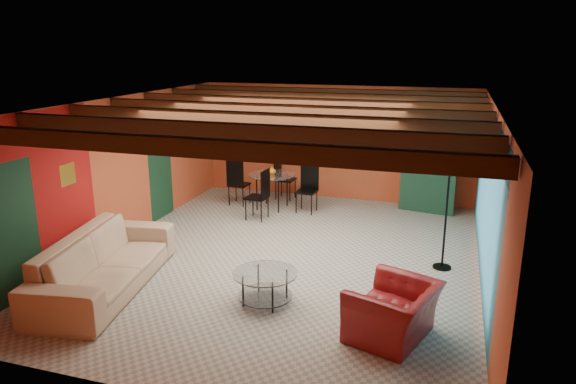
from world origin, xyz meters
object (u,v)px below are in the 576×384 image
(sofa, at_px, (105,262))
(dining_table, at_px, (272,185))
(armchair, at_px, (393,312))
(potted_plant, at_px, (433,110))
(coffee_table, at_px, (265,287))
(armoire, at_px, (429,165))
(floor_lamp, at_px, (446,214))
(vase, at_px, (272,157))

(sofa, height_order, dining_table, dining_table)
(dining_table, bearing_deg, armchair, -55.51)
(potted_plant, bearing_deg, sofa, -128.15)
(coffee_table, height_order, potted_plant, potted_plant)
(sofa, relative_size, coffee_table, 3.15)
(armoire, xyz_separation_m, floor_lamp, (0.45, -3.31, -0.07))
(armchair, xyz_separation_m, armoire, (0.09, 5.76, 0.66))
(dining_table, distance_m, floor_lamp, 4.48)
(coffee_table, bearing_deg, floor_lamp, 40.34)
(sofa, height_order, armoire, armoire)
(armchair, bearing_deg, sofa, -72.92)
(vase, bearing_deg, floor_lamp, -31.31)
(potted_plant, xyz_separation_m, vase, (-3.37, -0.99, -1.06))
(sofa, xyz_separation_m, vase, (1.07, 4.66, 0.76))
(sofa, distance_m, vase, 4.84)
(armchair, relative_size, floor_lamp, 0.58)
(armchair, distance_m, potted_plant, 6.07)
(sofa, relative_size, floor_lamp, 1.56)
(armoire, distance_m, potted_plant, 1.23)
(floor_lamp, bearing_deg, sofa, -154.45)
(dining_table, bearing_deg, coffee_table, -72.17)
(sofa, bearing_deg, dining_table, -22.57)
(sofa, bearing_deg, potted_plant, -47.74)
(armchair, bearing_deg, floor_lamp, -173.88)
(sofa, relative_size, dining_table, 1.39)
(sofa, bearing_deg, floor_lamp, -74.04)
(armchair, bearing_deg, potted_plant, -162.35)
(sofa, relative_size, vase, 16.04)
(armchair, height_order, vase, vase)
(floor_lamp, xyz_separation_m, vase, (-3.82, 2.32, 0.25))
(armoire, bearing_deg, coffee_table, -100.17)
(armoire, xyz_separation_m, potted_plant, (0.00, 0.00, 1.23))
(coffee_table, relative_size, vase, 5.10)
(dining_table, xyz_separation_m, armoire, (3.37, 0.99, 0.47))
(dining_table, xyz_separation_m, vase, (0.00, 0.00, 0.64))
(armchair, distance_m, coffee_table, 1.92)
(dining_table, xyz_separation_m, floor_lamp, (3.82, -2.32, 0.39))
(sofa, relative_size, potted_plant, 6.72)
(armoire, bearing_deg, sofa, -118.23)
(dining_table, bearing_deg, potted_plant, 16.45)
(floor_lamp, bearing_deg, vase, 148.69)
(armoire, bearing_deg, dining_table, -153.63)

